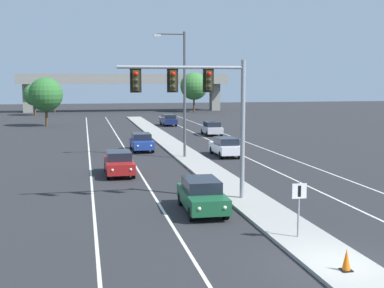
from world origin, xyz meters
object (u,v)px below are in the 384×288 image
car_oncoming_blue (142,142)px  car_receding_white (226,146)px  overhead_signal_mast (201,97)px  car_oncoming_red (119,163)px  median_sign_post (299,201)px  tree_far_left_c (34,95)px  traffic_cone_median_nose (346,260)px  car_receding_silver (212,128)px  tree_far_left_b (46,94)px  street_lamp_median (182,87)px  car_oncoming_green (202,195)px  tree_far_right_c (194,86)px  tree_far_left_a (54,96)px  car_receding_navy (168,120)px

car_oncoming_blue → car_receding_white: (6.52, -4.78, 0.00)m
overhead_signal_mast → car_oncoming_red: overhead_signal_mast is taller
median_sign_post → tree_far_left_c: (-16.89, 78.83, 2.18)m
car_oncoming_blue → traffic_cone_median_nose: size_ratio=6.05×
car_receding_silver → tree_far_left_b: bearing=140.7°
overhead_signal_mast → median_sign_post: (2.34, -7.03, -3.85)m
street_lamp_median → tree_far_left_c: 59.02m
street_lamp_median → median_sign_post: bearing=-88.9°
car_oncoming_green → traffic_cone_median_nose: car_oncoming_green is taller
tree_far_right_c → car_oncoming_red: bearing=-106.3°
median_sign_post → car_oncoming_red: (-5.95, 15.87, -0.77)m
car_oncoming_red → overhead_signal_mast: bearing=-67.8°
tree_far_left_c → car_oncoming_green: bearing=-79.1°
overhead_signal_mast → street_lamp_median: street_lamp_median is taller
overhead_signal_mast → traffic_cone_median_nose: size_ratio=9.73×
traffic_cone_median_nose → tree_far_left_b: (-13.31, 58.89, 3.90)m
car_receding_white → tree_far_left_a: size_ratio=0.91×
median_sign_post → car_receding_navy: size_ratio=0.49×
median_sign_post → tree_far_left_a: tree_far_left_a is taller
car_receding_white → traffic_cone_median_nose: bearing=-97.2°
car_oncoming_green → car_oncoming_blue: size_ratio=1.01×
car_oncoming_red → car_receding_navy: 38.03m
car_receding_navy → tree_far_left_b: tree_far_left_b is taller
car_oncoming_green → tree_far_right_c: bearing=78.1°
overhead_signal_mast → car_oncoming_green: size_ratio=1.60×
car_oncoming_green → tree_far_left_c: tree_far_left_c is taller
car_oncoming_red → car_receding_white: same height
car_receding_white → car_receding_silver: 16.73m
car_oncoming_green → car_oncoming_red: 11.15m
traffic_cone_median_nose → tree_far_left_b: bearing=102.7°
street_lamp_median → tree_far_left_a: street_lamp_median is taller
tree_far_left_c → median_sign_post: bearing=-77.9°
tree_far_left_c → car_receding_navy: bearing=-52.1°
car_oncoming_red → tree_far_left_a: 72.61m
car_oncoming_red → car_oncoming_blue: bearing=76.4°
overhead_signal_mast → car_receding_white: bearing=70.0°
car_oncoming_blue → tree_far_left_b: (-10.13, 27.69, 3.59)m
street_lamp_median → car_receding_white: bearing=7.5°
car_oncoming_green → tree_far_right_c: size_ratio=0.57×
car_receding_white → tree_far_right_c: bearing=80.4°
tree_far_left_a → overhead_signal_mast: bearing=-81.8°
street_lamp_median → car_oncoming_red: bearing=-131.1°
car_oncoming_red → car_receding_silver: 26.32m
car_receding_navy → tree_far_right_c: (10.12, 29.95, 4.39)m
car_receding_navy → tree_far_left_c: size_ratio=0.78×
street_lamp_median → car_oncoming_green: street_lamp_median is taller
car_oncoming_blue → tree_far_right_c: tree_far_right_c is taller
street_lamp_median → car_oncoming_red: size_ratio=2.23×
street_lamp_median → tree_far_left_c: (-16.45, 56.64, -2.03)m
median_sign_post → tree_far_left_b: size_ratio=0.33×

